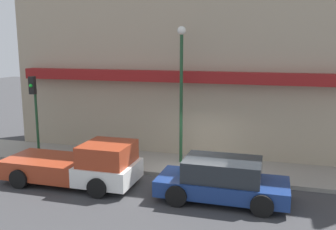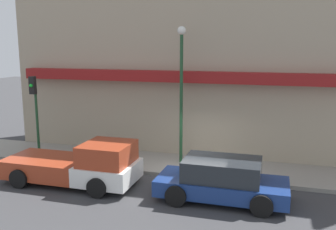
{
  "view_description": "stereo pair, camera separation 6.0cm",
  "coord_description": "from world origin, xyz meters",
  "px_view_note": "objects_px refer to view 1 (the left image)",
  "views": [
    {
      "loc": [
        3.0,
        -13.9,
        5.3
      ],
      "look_at": [
        -1.34,
        1.12,
        2.36
      ],
      "focal_mm": 40.0,
      "sensor_mm": 36.0,
      "label": 1
    },
    {
      "loc": [
        3.06,
        -13.88,
        5.3
      ],
      "look_at": [
        -1.34,
        1.12,
        2.36
      ],
      "focal_mm": 40.0,
      "sensor_mm": 36.0,
      "label": 2
    }
  ],
  "objects_px": {
    "pickup_truck": "(80,165)",
    "fire_hydrant": "(91,152)",
    "parked_car": "(222,180)",
    "traffic_light": "(35,102)",
    "street_lamp": "(181,80)"
  },
  "relations": [
    {
      "from": "pickup_truck",
      "to": "parked_car",
      "type": "height_order",
      "value": "pickup_truck"
    },
    {
      "from": "pickup_truck",
      "to": "street_lamp",
      "type": "xyz_separation_m",
      "value": [
        3.18,
        3.23,
        3.07
      ]
    },
    {
      "from": "parked_car",
      "to": "traffic_light",
      "type": "xyz_separation_m",
      "value": [
        -8.97,
        2.3,
        2.01
      ]
    },
    {
      "from": "street_lamp",
      "to": "traffic_light",
      "type": "bearing_deg",
      "value": -172.03
    },
    {
      "from": "pickup_truck",
      "to": "street_lamp",
      "type": "distance_m",
      "value": 5.48
    },
    {
      "from": "pickup_truck",
      "to": "street_lamp",
      "type": "relative_size",
      "value": 0.88
    },
    {
      "from": "parked_car",
      "to": "fire_hydrant",
      "type": "bearing_deg",
      "value": 157.03
    },
    {
      "from": "pickup_truck",
      "to": "traffic_light",
      "type": "height_order",
      "value": "traffic_light"
    },
    {
      "from": "parked_car",
      "to": "fire_hydrant",
      "type": "distance_m",
      "value": 6.84
    },
    {
      "from": "fire_hydrant",
      "to": "street_lamp",
      "type": "bearing_deg",
      "value": 9.6
    },
    {
      "from": "pickup_truck",
      "to": "fire_hydrant",
      "type": "bearing_deg",
      "value": 107.54
    },
    {
      "from": "fire_hydrant",
      "to": "street_lamp",
      "type": "relative_size",
      "value": 0.12
    },
    {
      "from": "street_lamp",
      "to": "parked_car",
      "type": "bearing_deg",
      "value": -54.75
    },
    {
      "from": "parked_car",
      "to": "street_lamp",
      "type": "distance_m",
      "value": 5.03
    },
    {
      "from": "parked_car",
      "to": "street_lamp",
      "type": "height_order",
      "value": "street_lamp"
    }
  ]
}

